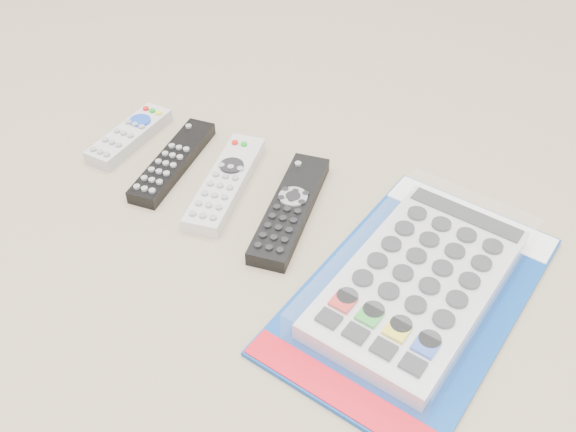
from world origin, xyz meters
The scene contains 5 objects.
remote_small_grey centered at (-0.24, 0.06, 0.01)m, with size 0.05×0.15×0.02m.
remote_slim_black centered at (-0.15, 0.04, 0.01)m, with size 0.06×0.18×0.02m.
remote_silver_dvd centered at (-0.06, 0.04, 0.01)m, with size 0.09×0.20×0.02m.
remote_large_black centered at (0.04, 0.03, 0.01)m, with size 0.08×0.21×0.02m.
jumbo_remote_packaged centered at (0.23, -0.01, 0.02)m, with size 0.26×0.38×0.05m.
Camera 1 is at (0.32, -0.50, 0.55)m, focal length 40.00 mm.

